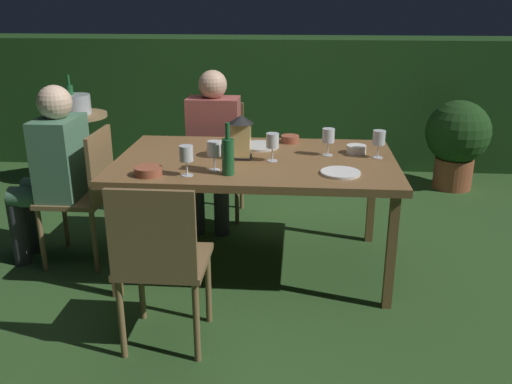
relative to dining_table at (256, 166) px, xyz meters
name	(u,v)px	position (x,y,z in m)	size (l,w,h in m)	color
ground_plane	(256,265)	(0.00, 0.00, -0.67)	(16.00, 16.00, 0.00)	#2D5123
dining_table	(256,166)	(0.00, 0.00, 0.00)	(1.68, 1.03, 0.72)	brown
chair_head_near	(85,190)	(-1.09, 0.00, -0.18)	(0.40, 0.42, 0.87)	brown
person_in_green	(53,167)	(-1.29, 0.00, -0.03)	(0.48, 0.38, 1.15)	#4C7A5B
chair_side_left_a	(160,259)	(-0.38, -0.91, -0.18)	(0.42, 0.40, 0.87)	brown
chair_side_right_a	(217,154)	(-0.38, 0.91, -0.18)	(0.42, 0.40, 0.87)	brown
person_in_rust	(213,141)	(-0.38, 0.71, -0.03)	(0.38, 0.47, 1.15)	#9E4C47
lantern_centerpiece	(241,134)	(-0.09, 0.00, 0.20)	(0.15, 0.15, 0.27)	black
green_bottle_on_table	(228,155)	(-0.13, -0.33, 0.16)	(0.07, 0.07, 0.29)	#1E5B2D
wine_glass_a	(214,150)	(-0.21, -0.26, 0.17)	(0.08, 0.08, 0.17)	silver
wine_glass_b	(272,142)	(0.10, -0.05, 0.17)	(0.08, 0.08, 0.17)	silver
wine_glass_c	(186,155)	(-0.35, -0.37, 0.17)	(0.08, 0.08, 0.17)	silver
wine_glass_d	(328,137)	(0.44, 0.10, 0.17)	(0.08, 0.08, 0.17)	silver
wine_glass_e	(379,139)	(0.74, 0.07, 0.17)	(0.08, 0.08, 0.17)	silver
plate_a	(260,146)	(0.00, 0.27, 0.06)	(0.25, 0.25, 0.01)	silver
plate_b	(341,173)	(0.49, -0.27, 0.06)	(0.22, 0.22, 0.01)	white
bowl_olives	(356,149)	(0.62, 0.17, 0.08)	(0.12, 0.12, 0.05)	silver
bowl_bread	(290,139)	(0.20, 0.40, 0.08)	(0.12, 0.12, 0.05)	#9E5138
bowl_salad	(148,171)	(-0.56, -0.37, 0.08)	(0.15, 0.15, 0.05)	#9E5138
bowl_dip	(223,146)	(-0.22, 0.17, 0.08)	(0.12, 0.12, 0.05)	silver
side_table	(80,138)	(-1.74, 1.53, -0.23)	(0.53, 0.53, 0.66)	#9E7A51
ice_bucket	(75,103)	(-1.74, 1.53, 0.08)	(0.26, 0.26, 0.34)	#B2B7BF
hedge_backdrop	(275,100)	(0.00, 2.47, -0.04)	(6.23, 0.68, 1.26)	#1E4219
potted_plant_by_hedge	(457,139)	(1.66, 1.68, -0.21)	(0.56, 0.56, 0.80)	#9E5133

